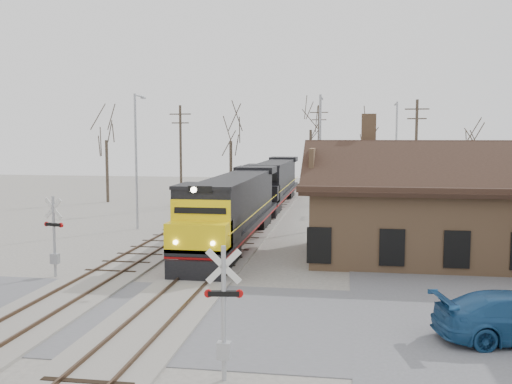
# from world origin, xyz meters

# --- Properties ---
(ground) EXTENTS (140.00, 140.00, 0.00)m
(ground) POSITION_xyz_m (0.00, 0.00, 0.00)
(ground) COLOR #A6A196
(ground) RESTS_ON ground
(road) EXTENTS (60.00, 9.00, 0.03)m
(road) POSITION_xyz_m (0.00, 0.00, 0.01)
(road) COLOR #5B5B60
(road) RESTS_ON ground
(track_main) EXTENTS (3.40, 90.00, 0.24)m
(track_main) POSITION_xyz_m (0.00, 15.00, 0.07)
(track_main) COLOR #A6A196
(track_main) RESTS_ON ground
(track_siding) EXTENTS (3.40, 90.00, 0.24)m
(track_siding) POSITION_xyz_m (-4.50, 15.00, 0.07)
(track_siding) COLOR #A6A196
(track_siding) RESTS_ON ground
(depot) EXTENTS (15.20, 9.31, 7.90)m
(depot) POSITION_xyz_m (11.99, 12.00, 2.41)
(depot) COLOR #9C7450
(depot) RESTS_ON ground
(locomotive_lead) EXTENTS (2.91, 19.50, 4.33)m
(locomotive_lead) POSITION_xyz_m (0.00, 14.01, 2.27)
(locomotive_lead) COLOR black
(locomotive_lead) RESTS_ON ground
(locomotive_trailing) EXTENTS (2.91, 19.50, 4.10)m
(locomotive_trailing) POSITION_xyz_m (0.00, 33.78, 2.27)
(locomotive_trailing) COLOR black
(locomotive_trailing) RESTS_ON ground
(crossbuck_near) EXTENTS (1.06, 0.28, 3.73)m
(crossbuck_near) POSITION_xyz_m (3.53, -5.06, 1.77)
(crossbuck_near) COLOR #A5A8AD
(crossbuck_near) RESTS_ON ground
(crossbuck_far) EXTENTS (1.08, 0.35, 3.84)m
(crossbuck_far) POSITION_xyz_m (-6.80, 4.96, 1.82)
(crossbuck_far) COLOR #A5A8AD
(crossbuck_far) RESTS_ON ground
(streetlight_a) EXTENTS (0.25, 2.04, 9.60)m
(streetlight_a) POSITION_xyz_m (-7.95, 18.95, 5.34)
(streetlight_a) COLOR #A5A8AD
(streetlight_a) RESTS_ON ground
(streetlight_b) EXTENTS (0.25, 2.04, 9.50)m
(streetlight_b) POSITION_xyz_m (4.94, 20.38, 5.29)
(streetlight_b) COLOR #A5A8AD
(streetlight_b) RESTS_ON ground
(streetlight_c) EXTENTS (0.25, 2.04, 9.79)m
(streetlight_c) POSITION_xyz_m (11.34, 34.69, 5.44)
(streetlight_c) COLOR #A5A8AD
(streetlight_c) RESTS_ON ground
(utility_pole_a) EXTENTS (2.00, 0.24, 9.42)m
(utility_pole_a) POSITION_xyz_m (-8.23, 30.85, 4.93)
(utility_pole_a) COLOR #382D23
(utility_pole_a) RESTS_ON ground
(utility_pole_b) EXTENTS (2.00, 0.24, 10.00)m
(utility_pole_b) POSITION_xyz_m (3.79, 43.18, 5.22)
(utility_pole_b) COLOR #382D23
(utility_pole_b) RESTS_ON ground
(utility_pole_c) EXTENTS (2.00, 0.24, 9.69)m
(utility_pole_c) POSITION_xyz_m (12.59, 29.96, 5.07)
(utility_pole_c) COLOR #382D23
(utility_pole_c) RESTS_ON ground
(tree_a) EXTENTS (4.15, 4.15, 10.17)m
(tree_a) POSITION_xyz_m (-16.92, 34.32, 7.24)
(tree_a) COLOR #382D23
(tree_a) RESTS_ON ground
(tree_b) EXTENTS (4.09, 4.09, 10.01)m
(tree_b) POSITION_xyz_m (-4.99, 38.00, 7.12)
(tree_b) COLOR #382D23
(tree_b) RESTS_ON ground
(tree_c) EXTENTS (4.90, 4.90, 12.00)m
(tree_c) POSITION_xyz_m (2.69, 46.58, 8.55)
(tree_c) COLOR #382D23
(tree_c) RESTS_ON ground
(tree_d) EXTENTS (3.82, 3.82, 9.35)m
(tree_d) POSITION_xyz_m (9.39, 41.18, 6.65)
(tree_d) COLOR #382D23
(tree_d) RESTS_ON ground
(tree_e) EXTENTS (3.51, 3.51, 8.61)m
(tree_e) POSITION_xyz_m (19.23, 39.43, 6.12)
(tree_e) COLOR #382D23
(tree_e) RESTS_ON ground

